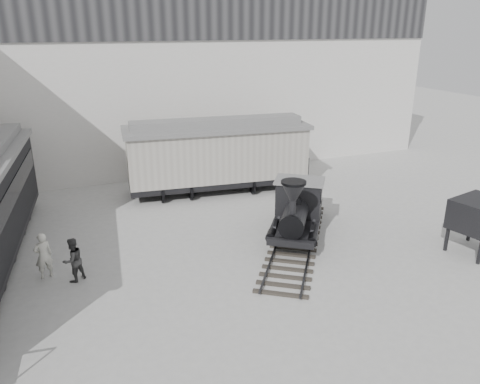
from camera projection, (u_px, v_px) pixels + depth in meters
name	position (u px, v px, depth m)	size (l,w,h in m)	color
ground	(295.00, 277.00, 17.35)	(90.00, 90.00, 0.00)	#9E9E9B
north_wall	(183.00, 82.00, 28.59)	(34.00, 2.51, 11.00)	silver
locomotive	(298.00, 212.00, 20.33)	(6.72, 8.49, 3.17)	#282320
boxcar	(217.00, 154.00, 25.77)	(10.31, 4.19, 4.11)	black
visitor_a	(43.00, 256.00, 17.06)	(0.65, 0.42, 1.77)	silver
visitor_b	(73.00, 260.00, 16.86)	(0.81, 0.63, 1.67)	#383838
coal_hopper	(479.00, 218.00, 18.84)	(2.41, 2.13, 2.27)	black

